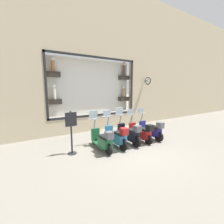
{
  "coord_description": "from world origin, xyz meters",
  "views": [
    {
      "loc": [
        -5.01,
        3.97,
        2.57
      ],
      "look_at": [
        1.86,
        -0.23,
        1.35
      ],
      "focal_mm": 24.0,
      "sensor_mm": 36.0,
      "label": 1
    }
  ],
  "objects_px": {
    "scooter_teal_3": "(117,137)",
    "shop_sign_post": "(71,131)",
    "scooter_navy_0": "(152,130)",
    "scooter_black_2": "(130,134)",
    "scooter_green_4": "(103,140)",
    "scooter_red_1": "(141,132)"
  },
  "relations": [
    {
      "from": "scooter_teal_3",
      "to": "shop_sign_post",
      "type": "bearing_deg",
      "value": 79.93
    },
    {
      "from": "scooter_navy_0",
      "to": "shop_sign_post",
      "type": "relative_size",
      "value": 1.04
    },
    {
      "from": "scooter_black_2",
      "to": "scooter_green_4",
      "type": "distance_m",
      "value": 1.44
    },
    {
      "from": "scooter_red_1",
      "to": "scooter_green_4",
      "type": "distance_m",
      "value": 2.17
    },
    {
      "from": "scooter_black_2",
      "to": "shop_sign_post",
      "type": "xyz_separation_m",
      "value": [
        0.34,
        2.64,
        0.45
      ]
    },
    {
      "from": "shop_sign_post",
      "to": "scooter_green_4",
      "type": "bearing_deg",
      "value": -106.37
    },
    {
      "from": "scooter_green_4",
      "to": "shop_sign_post",
      "type": "bearing_deg",
      "value": 73.63
    },
    {
      "from": "scooter_navy_0",
      "to": "scooter_green_4",
      "type": "relative_size",
      "value": 1.01
    },
    {
      "from": "scooter_red_1",
      "to": "scooter_teal_3",
      "type": "distance_m",
      "value": 1.44
    },
    {
      "from": "scooter_red_1",
      "to": "shop_sign_post",
      "type": "distance_m",
      "value": 3.42
    },
    {
      "from": "scooter_red_1",
      "to": "scooter_teal_3",
      "type": "height_order",
      "value": "scooter_teal_3"
    },
    {
      "from": "scooter_green_4",
      "to": "shop_sign_post",
      "type": "relative_size",
      "value": 1.03
    },
    {
      "from": "scooter_green_4",
      "to": "scooter_navy_0",
      "type": "bearing_deg",
      "value": -89.89
    },
    {
      "from": "scooter_navy_0",
      "to": "scooter_red_1",
      "type": "relative_size",
      "value": 1.01
    },
    {
      "from": "scooter_teal_3",
      "to": "scooter_green_4",
      "type": "bearing_deg",
      "value": 90.91
    },
    {
      "from": "scooter_navy_0",
      "to": "scooter_teal_3",
      "type": "xyz_separation_m",
      "value": [
        0.01,
        2.17,
        0.01
      ]
    },
    {
      "from": "scooter_navy_0",
      "to": "scooter_teal_3",
      "type": "relative_size",
      "value": 1.0
    },
    {
      "from": "scooter_green_4",
      "to": "scooter_red_1",
      "type": "bearing_deg",
      "value": -90.05
    },
    {
      "from": "scooter_black_2",
      "to": "scooter_green_4",
      "type": "relative_size",
      "value": 1.01
    },
    {
      "from": "scooter_black_2",
      "to": "shop_sign_post",
      "type": "bearing_deg",
      "value": 82.75
    },
    {
      "from": "scooter_teal_3",
      "to": "scooter_black_2",
      "type": "bearing_deg",
      "value": -89.61
    },
    {
      "from": "scooter_red_1",
      "to": "shop_sign_post",
      "type": "relative_size",
      "value": 1.03
    }
  ]
}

